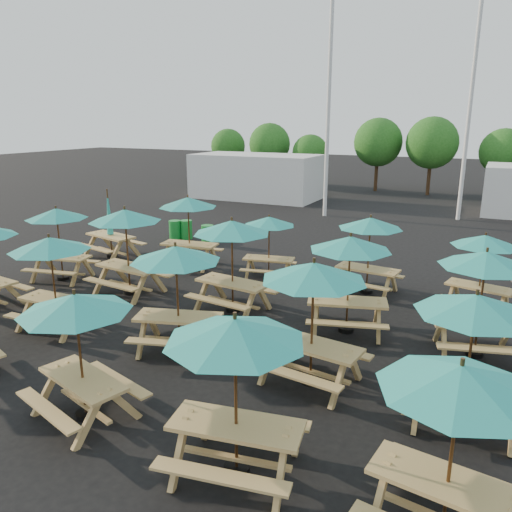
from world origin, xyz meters
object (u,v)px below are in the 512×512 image
at_px(picnic_unit_3, 110,230).
at_px(picnic_unit_19, 484,246).
at_px(picnic_unit_2, 57,219).
at_px(picnic_unit_17, 475,314).
at_px(picnic_unit_18, 485,267).
at_px(waste_bin_2, 208,235).
at_px(picnic_unit_8, 76,312).
at_px(picnic_unit_6, 125,221).
at_px(picnic_unit_16, 459,391).
at_px(picnic_unit_12, 235,342).
at_px(waste_bin_1, 186,230).
at_px(picnic_unit_11, 269,225).
at_px(picnic_unit_5, 50,250).
at_px(picnic_unit_10, 232,234).
at_px(picnic_unit_13, 313,280).
at_px(picnic_unit_14, 350,250).
at_px(waste_bin_0, 175,230).
at_px(picnic_unit_9, 176,261).
at_px(picnic_unit_15, 370,228).
at_px(picnic_unit_7, 188,207).

relative_size(picnic_unit_3, picnic_unit_19, 1.21).
height_order(picnic_unit_2, picnic_unit_17, picnic_unit_17).
relative_size(picnic_unit_18, waste_bin_2, 2.96).
bearing_deg(picnic_unit_8, waste_bin_2, 127.58).
bearing_deg(picnic_unit_6, picnic_unit_16, -23.88).
xyz_separation_m(picnic_unit_2, picnic_unit_19, (12.13, 2.87, -0.19)).
height_order(picnic_unit_12, waste_bin_1, picnic_unit_12).
height_order(picnic_unit_17, waste_bin_2, picnic_unit_17).
height_order(picnic_unit_8, picnic_unit_16, picnic_unit_16).
xyz_separation_m(picnic_unit_12, waste_bin_2, (-7.54, 11.61, -1.68)).
bearing_deg(picnic_unit_11, picnic_unit_5, -128.61).
relative_size(picnic_unit_10, picnic_unit_13, 1.01).
distance_m(picnic_unit_14, picnic_unit_17, 4.05).
bearing_deg(waste_bin_0, picnic_unit_17, -36.88).
distance_m(picnic_unit_9, picnic_unit_16, 6.56).
height_order(picnic_unit_10, picnic_unit_17, picnic_unit_10).
relative_size(picnic_unit_13, waste_bin_1, 3.08).
distance_m(picnic_unit_6, picnic_unit_8, 6.41).
bearing_deg(picnic_unit_16, picnic_unit_9, 161.67).
xyz_separation_m(picnic_unit_6, picnic_unit_16, (9.32, -5.36, -0.16)).
bearing_deg(picnic_unit_10, picnic_unit_5, -131.89).
bearing_deg(picnic_unit_14, picnic_unit_8, -135.20).
relative_size(picnic_unit_15, picnic_unit_17, 0.97).
relative_size(picnic_unit_12, picnic_unit_13, 0.99).
bearing_deg(picnic_unit_13, picnic_unit_3, 158.85).
height_order(picnic_unit_11, picnic_unit_18, picnic_unit_18).
distance_m(picnic_unit_19, waste_bin_2, 10.92).
height_order(picnic_unit_12, waste_bin_0, picnic_unit_12).
relative_size(picnic_unit_11, picnic_unit_16, 0.87).
relative_size(picnic_unit_2, waste_bin_2, 2.91).
bearing_deg(picnic_unit_11, picnic_unit_12, -80.10).
bearing_deg(picnic_unit_15, picnic_unit_16, -63.77).
relative_size(waste_bin_1, waste_bin_2, 1.00).
height_order(picnic_unit_2, picnic_unit_3, picnic_unit_3).
xyz_separation_m(picnic_unit_3, picnic_unit_16, (12.57, -8.25, 0.96)).
distance_m(picnic_unit_5, waste_bin_2, 9.14).
bearing_deg(picnic_unit_14, picnic_unit_2, 163.84).
xyz_separation_m(picnic_unit_5, waste_bin_0, (-2.90, 9.16, -1.59)).
bearing_deg(picnic_unit_6, picnic_unit_13, -15.22).
distance_m(picnic_unit_9, waste_bin_0, 10.94).
height_order(picnic_unit_6, picnic_unit_19, picnic_unit_6).
bearing_deg(picnic_unit_15, picnic_unit_8, -101.73).
bearing_deg(waste_bin_0, waste_bin_1, 31.66).
xyz_separation_m(picnic_unit_8, waste_bin_0, (-6.29, 11.74, -1.54)).
xyz_separation_m(picnic_unit_10, picnic_unit_15, (2.88, 3.02, -0.18)).
relative_size(picnic_unit_6, picnic_unit_13, 1.03).
bearing_deg(picnic_unit_9, picnic_unit_3, 123.97).
bearing_deg(picnic_unit_16, picnic_unit_5, 172.39).
bearing_deg(waste_bin_0, picnic_unit_7, -48.24).
height_order(picnic_unit_2, picnic_unit_15, picnic_unit_2).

